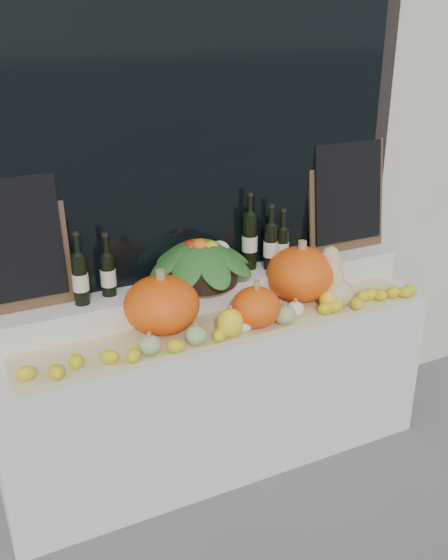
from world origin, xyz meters
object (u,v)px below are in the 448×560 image
at_px(pumpkin_left, 162,305).
at_px(butternut_squash, 336,282).
at_px(produce_bowl, 200,260).
at_px(pumpkin_right, 301,274).
at_px(wine_bottle_tall, 250,241).

height_order(pumpkin_left, butternut_squash, butternut_squash).
distance_m(pumpkin_left, produce_bowl, 0.35).
relative_size(pumpkin_right, butternut_squash, 1.24).
xyz_separation_m(pumpkin_left, pumpkin_right, (0.79, 0.02, 0.01)).
relative_size(pumpkin_left, wine_bottle_tall, 0.87).
distance_m(pumpkin_left, butternut_squash, 0.93).
xyz_separation_m(pumpkin_right, produce_bowl, (-0.51, 0.16, 0.11)).
distance_m(pumpkin_left, pumpkin_right, 0.79).
relative_size(pumpkin_right, wine_bottle_tall, 0.88).
bearing_deg(pumpkin_left, pumpkin_right, 1.44).
xyz_separation_m(pumpkin_left, wine_bottle_tall, (0.59, 0.23, 0.16)).
xyz_separation_m(pumpkin_left, produce_bowl, (0.28, 0.18, 0.11)).
distance_m(pumpkin_right, produce_bowl, 0.54).
xyz_separation_m(pumpkin_left, butternut_squash, (0.92, -0.11, -0.02)).
bearing_deg(pumpkin_left, butternut_squash, -7.10).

